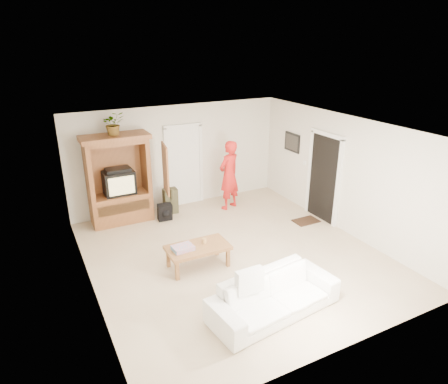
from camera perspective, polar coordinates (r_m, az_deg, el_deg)
The scene contains 19 objects.
floor at distance 8.19m, azimuth 1.43°, elevation -8.98°, with size 6.00×6.00×0.00m, color tan.
ceiling at distance 7.24m, azimuth 1.62°, elevation 9.09°, with size 6.00×6.00×0.00m, color white.
wall_back at distance 10.21m, azimuth -6.63°, elevation 5.05°, with size 5.50×5.50×0.00m, color silver.
wall_front at distance 5.47m, azimuth 17.07°, elevation -10.89°, with size 5.50×5.50×0.00m, color silver.
wall_left at distance 6.84m, azimuth -19.18°, elevation -4.39°, with size 6.00×6.00×0.00m, color silver.
wall_right at distance 9.19m, azimuth 16.74°, elevation 2.43°, with size 6.00×6.00×0.00m, color silver.
armoire at distance 9.60m, azimuth -14.59°, elevation 0.98°, with size 1.82×1.14×2.10m.
door_back at distance 10.32m, azimuth -5.72°, elevation 3.63°, with size 0.85×0.05×2.04m, color white.
doorway_right at distance 9.68m, azimuth 14.05°, elevation 1.88°, with size 0.05×0.90×2.04m, color black.
framed_picture at distance 10.48m, azimuth 9.72°, elevation 7.00°, with size 0.03×0.60×0.48m, color black.
doormat at distance 9.79m, azimuth 11.64°, elevation -4.06°, with size 0.60×0.40×0.02m, color #382316.
plant at distance 9.19m, azimuth -15.53°, elevation 9.41°, with size 0.47×0.40×0.52m, color #4C7238.
man at distance 10.04m, azimuth 0.72°, elevation 2.42°, with size 0.65×0.42×1.77m, color red.
sofa at distance 6.56m, azimuth 7.16°, elevation -14.49°, with size 2.15×0.84×0.63m, color white.
coffee_table at distance 7.64m, azimuth -3.75°, elevation -8.10°, with size 1.19×0.66×0.44m.
towel at distance 7.50m, azimuth -5.89°, elevation -7.95°, with size 0.38×0.28×0.08m, color #FF5458.
candle at distance 7.69m, azimuth -2.83°, elevation -6.97°, with size 0.08×0.08×0.10m, color tan.
backpack_black at distance 9.67m, azimuth -8.45°, elevation -2.90°, with size 0.33×0.20×0.41m, color black, non-canonical shape.
backpack_olive at distance 10.03m, azimuth -7.65°, elevation -1.26°, with size 0.34×0.25×0.64m, color #47442B, non-canonical shape.
Camera 1 is at (-3.42, -6.20, 4.12)m, focal length 32.00 mm.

